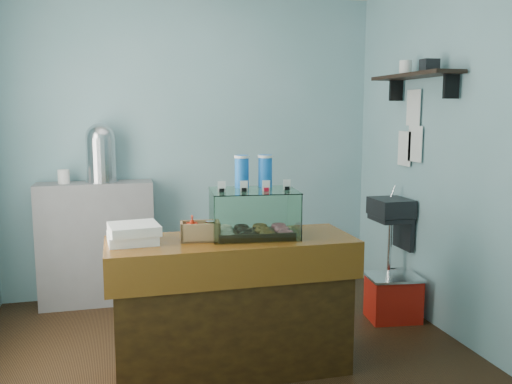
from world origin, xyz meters
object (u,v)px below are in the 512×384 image
object	(u,v)px
counter	(232,304)
red_cooler	(393,298)
coffee_urn	(101,151)
display_case	(254,209)

from	to	relation	value
counter	red_cooler	size ratio (longest dim) A/B	3.45
coffee_urn	red_cooler	distance (m)	2.80
display_case	coffee_urn	world-z (taller)	coffee_urn
coffee_urn	red_cooler	world-z (taller)	coffee_urn
counter	display_case	bearing A→B (deg)	24.08
counter	coffee_urn	world-z (taller)	coffee_urn
counter	display_case	world-z (taller)	display_case
counter	red_cooler	xyz separation A→B (m)	(1.48, 0.53, -0.27)
display_case	coffee_urn	xyz separation A→B (m)	(-1.00, 1.50, 0.30)
coffee_urn	counter	bearing A→B (deg)	-62.19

